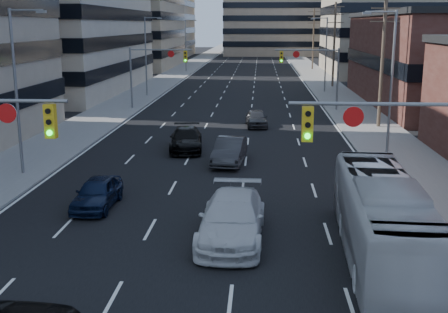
% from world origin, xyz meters
% --- Properties ---
extents(road_surface, '(18.00, 300.00, 0.02)m').
position_xyz_m(road_surface, '(0.00, 130.00, 0.01)').
color(road_surface, black).
rests_on(road_surface, ground).
extents(sidewalk_left, '(5.00, 300.00, 0.15)m').
position_xyz_m(sidewalk_left, '(-11.50, 130.00, 0.07)').
color(sidewalk_left, slate).
rests_on(sidewalk_left, ground).
extents(sidewalk_right, '(5.00, 300.00, 0.15)m').
position_xyz_m(sidewalk_right, '(11.50, 130.00, 0.07)').
color(sidewalk_right, slate).
rests_on(sidewalk_right, ground).
extents(office_left_far, '(20.00, 30.00, 16.00)m').
position_xyz_m(office_left_far, '(-24.00, 100.00, 8.00)').
color(office_left_far, gray).
rests_on(office_left_far, ground).
extents(office_right_far, '(22.00, 28.00, 14.00)m').
position_xyz_m(office_right_far, '(25.00, 88.00, 7.00)').
color(office_right_far, gray).
rests_on(office_right_far, ground).
extents(bg_block_left, '(24.00, 24.00, 20.00)m').
position_xyz_m(bg_block_left, '(-28.00, 140.00, 10.00)').
color(bg_block_left, '#ADA089').
rests_on(bg_block_left, ground).
extents(bg_block_right, '(22.00, 22.00, 12.00)m').
position_xyz_m(bg_block_right, '(32.00, 130.00, 6.00)').
color(bg_block_right, gray).
rests_on(bg_block_right, ground).
extents(signal_near_right, '(6.59, 0.33, 6.00)m').
position_xyz_m(signal_near_right, '(7.45, 8.00, 4.33)').
color(signal_near_right, slate).
rests_on(signal_near_right, ground).
extents(signal_far_left, '(6.09, 0.33, 6.00)m').
position_xyz_m(signal_far_left, '(-7.68, 45.00, 4.30)').
color(signal_far_left, slate).
rests_on(signal_far_left, ground).
extents(signal_far_right, '(6.09, 0.33, 6.00)m').
position_xyz_m(signal_far_right, '(7.68, 45.00, 4.30)').
color(signal_far_right, slate).
rests_on(signal_far_right, ground).
extents(utility_pole_block, '(2.20, 0.28, 11.00)m').
position_xyz_m(utility_pole_block, '(12.20, 36.00, 5.78)').
color(utility_pole_block, '#4C3D2D').
rests_on(utility_pole_block, ground).
extents(utility_pole_midblock, '(2.20, 0.28, 11.00)m').
position_xyz_m(utility_pole_midblock, '(12.20, 66.00, 5.78)').
color(utility_pole_midblock, '#4C3D2D').
rests_on(utility_pole_midblock, ground).
extents(utility_pole_distant, '(2.20, 0.28, 11.00)m').
position_xyz_m(utility_pole_distant, '(12.20, 96.00, 5.78)').
color(utility_pole_distant, '#4C3D2D').
rests_on(utility_pole_distant, ground).
extents(streetlight_left_near, '(2.03, 0.22, 9.00)m').
position_xyz_m(streetlight_left_near, '(-10.34, 20.00, 5.05)').
color(streetlight_left_near, slate).
rests_on(streetlight_left_near, ground).
extents(streetlight_left_mid, '(2.03, 0.22, 9.00)m').
position_xyz_m(streetlight_left_mid, '(-10.34, 55.00, 5.05)').
color(streetlight_left_mid, slate).
rests_on(streetlight_left_mid, ground).
extents(streetlight_left_far, '(2.03, 0.22, 9.00)m').
position_xyz_m(streetlight_left_far, '(-10.34, 90.00, 5.05)').
color(streetlight_left_far, slate).
rests_on(streetlight_left_far, ground).
extents(streetlight_right_near, '(2.03, 0.22, 9.00)m').
position_xyz_m(streetlight_right_near, '(10.34, 25.00, 5.05)').
color(streetlight_right_near, slate).
rests_on(streetlight_right_near, ground).
extents(streetlight_right_far, '(2.03, 0.22, 9.00)m').
position_xyz_m(streetlight_right_far, '(10.34, 60.00, 5.05)').
color(streetlight_right_far, slate).
rests_on(streetlight_right_far, ground).
extents(white_van, '(2.64, 6.07, 1.74)m').
position_xyz_m(white_van, '(1.60, 11.14, 0.87)').
color(white_van, silver).
rests_on(white_van, ground).
extents(transit_bus, '(3.02, 10.78, 2.97)m').
position_xyz_m(transit_bus, '(6.98, 9.69, 1.49)').
color(transit_bus, '#BABABA').
rests_on(transit_bus, ground).
extents(sedan_blue, '(1.71, 4.11, 1.39)m').
position_xyz_m(sedan_blue, '(-4.74, 14.68, 0.70)').
color(sedan_blue, black).
rests_on(sedan_blue, ground).
extents(sedan_grey_center, '(2.05, 4.82, 1.55)m').
position_xyz_m(sedan_grey_center, '(0.84, 23.42, 0.77)').
color(sedan_grey_center, '#2B2B2E').
rests_on(sedan_grey_center, ground).
extents(sedan_black_far, '(2.61, 5.33, 1.49)m').
position_xyz_m(sedan_black_far, '(-2.24, 26.86, 0.75)').
color(sedan_black_far, black).
rests_on(sedan_black_far, ground).
extents(sedan_grey_right, '(1.99, 4.20, 1.39)m').
position_xyz_m(sedan_grey_right, '(2.34, 36.04, 0.69)').
color(sedan_grey_right, '#333335').
rests_on(sedan_grey_right, ground).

